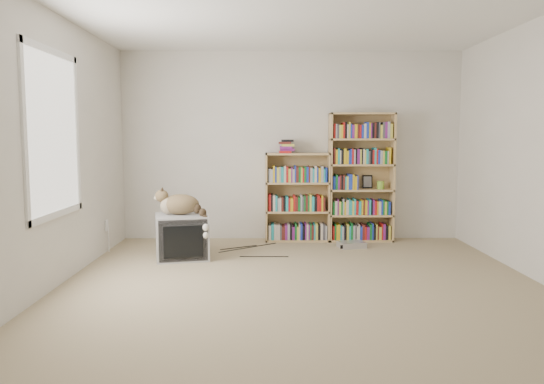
{
  "coord_description": "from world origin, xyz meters",
  "views": [
    {
      "loc": [
        -0.32,
        -4.6,
        1.37
      ],
      "look_at": [
        -0.27,
        1.0,
        0.79
      ],
      "focal_mm": 35.0,
      "sensor_mm": 36.0,
      "label": 1
    }
  ],
  "objects_px": {
    "cat": "(184,207)",
    "bookcase_short": "(297,201)",
    "crt_tv": "(182,237)",
    "bookcase_tall": "(361,180)",
    "dvd_player": "(352,245)"
  },
  "relations": [
    {
      "from": "cat",
      "to": "bookcase_short",
      "type": "bearing_deg",
      "value": 33.71
    },
    {
      "from": "crt_tv",
      "to": "bookcase_tall",
      "type": "height_order",
      "value": "bookcase_tall"
    },
    {
      "from": "crt_tv",
      "to": "bookcase_short",
      "type": "xyz_separation_m",
      "value": [
        1.37,
        1.05,
        0.28
      ]
    },
    {
      "from": "crt_tv",
      "to": "bookcase_short",
      "type": "relative_size",
      "value": 0.58
    },
    {
      "from": "bookcase_tall",
      "to": "bookcase_short",
      "type": "distance_m",
      "value": 0.88
    },
    {
      "from": "bookcase_short",
      "to": "dvd_player",
      "type": "relative_size",
      "value": 3.64
    },
    {
      "from": "crt_tv",
      "to": "bookcase_tall",
      "type": "xyz_separation_m",
      "value": [
        2.2,
        1.04,
        0.56
      ]
    },
    {
      "from": "bookcase_short",
      "to": "dvd_player",
      "type": "height_order",
      "value": "bookcase_short"
    },
    {
      "from": "bookcase_short",
      "to": "dvd_player",
      "type": "distance_m",
      "value": 0.95
    },
    {
      "from": "bookcase_short",
      "to": "cat",
      "type": "bearing_deg",
      "value": -141.58
    },
    {
      "from": "dvd_player",
      "to": "bookcase_tall",
      "type": "bearing_deg",
      "value": 54.54
    },
    {
      "from": "cat",
      "to": "bookcase_tall",
      "type": "height_order",
      "value": "bookcase_tall"
    },
    {
      "from": "crt_tv",
      "to": "dvd_player",
      "type": "bearing_deg",
      "value": 3.07
    },
    {
      "from": "cat",
      "to": "bookcase_short",
      "type": "height_order",
      "value": "bookcase_short"
    },
    {
      "from": "crt_tv",
      "to": "cat",
      "type": "distance_m",
      "value": 0.34
    }
  ]
}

